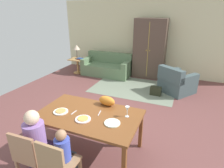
{
  "coord_description": "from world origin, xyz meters",
  "views": [
    {
      "loc": [
        1.55,
        -3.58,
        2.41
      ],
      "look_at": [
        0.05,
        0.01,
        0.85
      ],
      "focal_mm": 30.44,
      "sensor_mm": 36.0,
      "label": 1
    }
  ],
  "objects": [
    {
      "name": "dining_chair_man",
      "position": [
        -0.34,
        -2.07,
        0.49
      ],
      "size": [
        0.44,
        0.44,
        0.87
      ],
      "color": "#A57352",
      "rests_on": "ground_plane"
    },
    {
      "name": "armchair",
      "position": [
        1.29,
        2.11,
        0.32
      ],
      "size": [
        1.19,
        1.19,
        0.82
      ],
      "color": "#415355",
      "rests_on": "ground_plane"
    },
    {
      "name": "ground_plane",
      "position": [
        0.0,
        0.47,
        -0.01
      ],
      "size": [
        6.9,
        6.13,
        0.02
      ],
      "primitive_type": "cube",
      "color": "brown"
    },
    {
      "name": "plate_near_child",
      "position": [
        0.12,
        -1.37,
        0.77
      ],
      "size": [
        0.25,
        0.25,
        0.02
      ],
      "primitive_type": "cylinder",
      "color": "silver",
      "rests_on": "dining_table"
    },
    {
      "name": "fork",
      "position": [
        -0.13,
        -1.24,
        0.76
      ],
      "size": [
        0.03,
        0.15,
        0.01
      ],
      "primitive_type": "cube",
      "rotation": [
        0.0,
        0.0,
        -0.08
      ],
      "color": "silver",
      "rests_on": "dining_table"
    },
    {
      "name": "area_rug",
      "position": [
        0.01,
        1.95,
        0.0
      ],
      "size": [
        2.6,
        1.8,
        0.01
      ],
      "primitive_type": "cube",
      "color": "slate",
      "rests_on": "ground_plane"
    },
    {
      "name": "handbag",
      "position": [
        0.77,
        1.65,
        0.13
      ],
      "size": [
        0.32,
        0.16,
        0.26
      ],
      "primitive_type": "cube",
      "color": "#272A1A",
      "rests_on": "ground_plane"
    },
    {
      "name": "cat",
      "position": [
        0.27,
        -0.77,
        0.84
      ],
      "size": [
        0.34,
        0.2,
        0.17
      ],
      "primitive_type": "ellipsoid",
      "rotation": [
        0.0,
        0.0,
        -0.14
      ],
      "color": "orange",
      "rests_on": "dining_table"
    },
    {
      "name": "table_lamp",
      "position": [
        -2.47,
        2.55,
        1.01
      ],
      "size": [
        0.26,
        0.26,
        0.54
      ],
      "color": "brown",
      "rests_on": "side_table"
    },
    {
      "name": "dining_table",
      "position": [
        0.12,
        -1.19,
        0.69
      ],
      "size": [
        1.72,
        1.03,
        0.76
      ],
      "color": "brown",
      "rests_on": "ground_plane"
    },
    {
      "name": "knife",
      "position": [
        0.28,
        -1.09,
        0.76
      ],
      "size": [
        0.04,
        0.17,
        0.01
      ],
      "primitive_type": "cube",
      "rotation": [
        0.0,
        0.0,
        0.18
      ],
      "color": "silver",
      "rests_on": "dining_table"
    },
    {
      "name": "dining_chair_child",
      "position": [
        0.12,
        -2.07,
        0.49
      ],
      "size": [
        0.42,
        0.42,
        0.87
      ],
      "color": "#A37B53",
      "rests_on": "ground_plane"
    },
    {
      "name": "couch",
      "position": [
        -1.32,
        2.81,
        0.3
      ],
      "size": [
        1.81,
        0.86,
        0.82
      ],
      "color": "#5D7A55",
      "rests_on": "ground_plane"
    },
    {
      "name": "book_upper",
      "position": [
        -2.3,
        2.5,
        0.62
      ],
      "size": [
        0.22,
        0.16,
        0.03
      ],
      "primitive_type": "cube",
      "color": "navy",
      "rests_on": "book_lower"
    },
    {
      "name": "wine_glass",
      "position": [
        0.74,
        -1.01,
        0.89
      ],
      "size": [
        0.07,
        0.07,
        0.19
      ],
      "color": "silver",
      "rests_on": "dining_table"
    },
    {
      "name": "person_child",
      "position": [
        0.12,
        -1.9,
        0.43
      ],
      "size": [
        0.22,
        0.29,
        0.92
      ],
      "color": "#384446",
      "rests_on": "ground_plane"
    },
    {
      "name": "plate_near_woman",
      "position": [
        0.6,
        -1.29,
        0.77
      ],
      "size": [
        0.25,
        0.25,
        0.02
      ],
      "primitive_type": "cylinder",
      "color": "silver",
      "rests_on": "dining_table"
    },
    {
      "name": "plate_near_man",
      "position": [
        -0.35,
        -1.31,
        0.77
      ],
      "size": [
        0.25,
        0.25,
        0.02
      ],
      "primitive_type": "cylinder",
      "color": "white",
      "rests_on": "dining_table"
    },
    {
      "name": "pizza_near_child",
      "position": [
        0.12,
        -1.37,
        0.78
      ],
      "size": [
        0.17,
        0.17,
        0.01
      ],
      "primitive_type": "cylinder",
      "color": "#E6A54B",
      "rests_on": "plate_near_child"
    },
    {
      "name": "book_lower",
      "position": [
        -2.28,
        2.5,
        0.59
      ],
      "size": [
        0.22,
        0.16,
        0.03
      ],
      "primitive_type": "cube",
      "color": "maroon",
      "rests_on": "side_table"
    },
    {
      "name": "side_table",
      "position": [
        -2.47,
        2.55,
        0.38
      ],
      "size": [
        0.56,
        0.56,
        0.58
      ],
      "color": "#B3864D",
      "rests_on": "ground_plane"
    },
    {
      "name": "person_man",
      "position": [
        -0.35,
        -1.89,
        0.51
      ],
      "size": [
        0.3,
        0.41,
        1.11
      ],
      "color": "#3F2C56",
      "rests_on": "ground_plane"
    },
    {
      "name": "armoire",
      "position": [
        0.19,
        3.19,
        1.05
      ],
      "size": [
        1.1,
        0.59,
        2.1
      ],
      "color": "brown",
      "rests_on": "ground_plane"
    },
    {
      "name": "pizza_near_man",
      "position": [
        -0.35,
        -1.31,
        0.78
      ],
      "size": [
        0.17,
        0.17,
        0.01
      ],
      "primitive_type": "cylinder",
      "color": "tan",
      "rests_on": "plate_near_man"
    },
    {
      "name": "back_wall",
      "position": [
        0.0,
        3.58,
        1.35
      ],
      "size": [
        6.9,
        0.1,
        2.7
      ],
      "primitive_type": "cube",
      "color": "beige",
      "rests_on": "ground_plane"
    }
  ]
}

